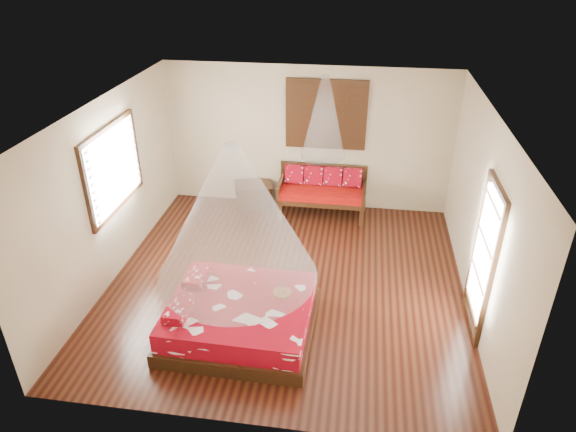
# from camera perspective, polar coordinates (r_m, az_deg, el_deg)

# --- Properties ---
(room) EXTENTS (5.54, 5.54, 2.84)m
(room) POSITION_cam_1_polar(r_m,az_deg,el_deg) (7.48, -0.17, 1.44)
(room) COLOR black
(room) RESTS_ON ground
(bed) EXTENTS (2.02, 1.83, 0.63)m
(bed) POSITION_cam_1_polar(r_m,az_deg,el_deg) (7.19, -5.40, -11.01)
(bed) COLOR black
(bed) RESTS_ON floor
(daybed) EXTENTS (1.69, 0.75, 0.94)m
(daybed) POSITION_cam_1_polar(r_m,az_deg,el_deg) (9.96, 3.82, 2.98)
(daybed) COLOR black
(daybed) RESTS_ON floor
(storage_chest) EXTENTS (0.85, 0.71, 0.51)m
(storage_chest) POSITION_cam_1_polar(r_m,az_deg,el_deg) (10.32, -3.84, 2.32)
(storage_chest) COLOR black
(storage_chest) RESTS_ON floor
(shutter_panel) EXTENTS (1.52, 0.06, 1.32)m
(shutter_panel) POSITION_cam_1_polar(r_m,az_deg,el_deg) (9.77, 4.26, 11.16)
(shutter_panel) COLOR black
(shutter_panel) RESTS_ON wall_back
(window_left) EXTENTS (0.10, 1.74, 1.34)m
(window_left) POSITION_cam_1_polar(r_m,az_deg,el_deg) (8.33, -18.79, 5.06)
(window_left) COLOR black
(window_left) RESTS_ON wall_left
(glazed_door) EXTENTS (0.08, 1.02, 2.16)m
(glazed_door) POSITION_cam_1_polar(r_m,az_deg,el_deg) (7.27, 20.83, -4.56)
(glazed_door) COLOR black
(glazed_door) RESTS_ON floor
(wine_tray) EXTENTS (0.26, 0.26, 0.21)m
(wine_tray) POSITION_cam_1_polar(r_m,az_deg,el_deg) (7.10, -0.65, -8.26)
(wine_tray) COLOR brown
(wine_tray) RESTS_ON bed
(mosquito_net_main) EXTENTS (2.07, 2.07, 1.80)m
(mosquito_net_main) POSITION_cam_1_polar(r_m,az_deg,el_deg) (6.29, -5.92, 0.27)
(mosquito_net_main) COLOR white
(mosquito_net_main) RESTS_ON ceiling
(mosquito_net_daybed) EXTENTS (0.81, 0.81, 1.50)m
(mosquito_net_daybed) POSITION_cam_1_polar(r_m,az_deg,el_deg) (9.29, 4.04, 10.90)
(mosquito_net_daybed) COLOR white
(mosquito_net_daybed) RESTS_ON ceiling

